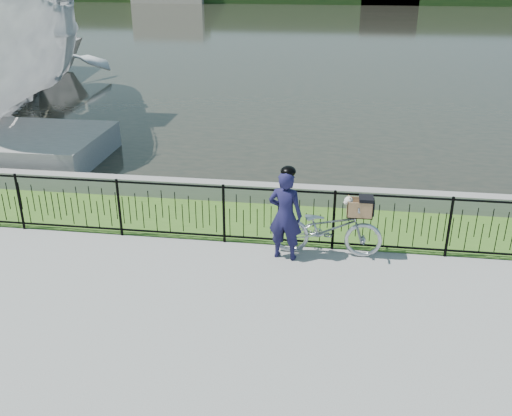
# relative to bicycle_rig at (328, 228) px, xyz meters

# --- Properties ---
(ground) EXTENTS (120.00, 120.00, 0.00)m
(ground) POSITION_rel_bicycle_rig_xyz_m (-0.90, -1.40, -0.52)
(ground) COLOR gray
(ground) RESTS_ON ground
(grass_strip) EXTENTS (60.00, 2.00, 0.01)m
(grass_strip) POSITION_rel_bicycle_rig_xyz_m (-0.90, 1.20, -0.52)
(grass_strip) COLOR #3D6520
(grass_strip) RESTS_ON ground
(water) EXTENTS (120.00, 120.00, 0.00)m
(water) POSITION_rel_bicycle_rig_xyz_m (-0.90, 31.60, -0.52)
(water) COLOR black
(water) RESTS_ON ground
(quay_wall) EXTENTS (60.00, 0.30, 0.40)m
(quay_wall) POSITION_rel_bicycle_rig_xyz_m (-0.90, 2.20, -0.32)
(quay_wall) COLOR gray
(quay_wall) RESTS_ON ground
(fence) EXTENTS (14.00, 0.06, 1.15)m
(fence) POSITION_rel_bicycle_rig_xyz_m (-0.90, 0.20, 0.06)
(fence) COLOR black
(fence) RESTS_ON ground
(bicycle_rig) EXTENTS (1.94, 0.68, 1.16)m
(bicycle_rig) POSITION_rel_bicycle_rig_xyz_m (0.00, 0.00, 0.00)
(bicycle_rig) COLOR #A8ADB5
(bicycle_rig) RESTS_ON ground
(cyclist) EXTENTS (0.65, 0.49, 1.70)m
(cyclist) POSITION_rel_bicycle_rig_xyz_m (-0.74, -0.23, 0.32)
(cyclist) COLOR #17153C
(cyclist) RESTS_ON ground
(boat_near) EXTENTS (8.18, 12.59, 6.35)m
(boat_near) POSITION_rel_bicycle_rig_xyz_m (-10.14, 7.72, 1.83)
(boat_near) COLOR silver
(boat_near) RESTS_ON water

